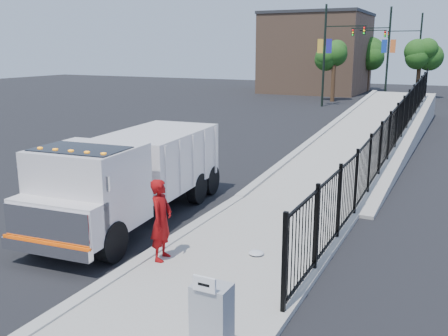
% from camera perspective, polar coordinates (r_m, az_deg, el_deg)
% --- Properties ---
extents(ground, '(120.00, 120.00, 0.00)m').
position_cam_1_polar(ground, '(12.32, -5.99, -8.71)').
color(ground, black).
rests_on(ground, ground).
extents(sidewalk, '(3.55, 12.00, 0.12)m').
position_cam_1_polar(sidewalk, '(9.84, -2.50, -14.28)').
color(sidewalk, '#9E998E').
rests_on(sidewalk, ground).
extents(curb, '(0.30, 12.00, 0.16)m').
position_cam_1_polar(curb, '(10.80, -11.72, -11.82)').
color(curb, '#ADAAA3').
rests_on(curb, ground).
extents(ramp, '(3.95, 24.06, 3.19)m').
position_cam_1_polar(ramp, '(26.36, 16.90, 2.80)').
color(ramp, '#9E998E').
rests_on(ramp, ground).
extents(iron_fence, '(0.10, 28.00, 1.80)m').
position_cam_1_polar(iron_fence, '(22.11, 18.98, 3.04)').
color(iron_fence, black).
rests_on(iron_fence, ground).
extents(truck, '(2.90, 7.35, 2.46)m').
position_cam_1_polar(truck, '(13.68, -10.69, -0.52)').
color(truck, black).
rests_on(truck, ground).
extents(worker, '(0.53, 0.72, 1.81)m').
position_cam_1_polar(worker, '(10.95, -7.18, -5.91)').
color(worker, maroon).
rests_on(worker, sidewalk).
extents(utility_cabinet, '(0.55, 0.40, 1.25)m').
position_cam_1_polar(utility_cabinet, '(7.60, -1.39, -17.42)').
color(utility_cabinet, gray).
rests_on(utility_cabinet, sidewalk).
extents(arrow_sign, '(0.35, 0.04, 0.22)m').
position_cam_1_polar(arrow_sign, '(7.07, -2.27, -13.13)').
color(arrow_sign, white).
rests_on(arrow_sign, utility_cabinet).
extents(debris, '(0.35, 0.35, 0.09)m').
position_cam_1_polar(debris, '(11.41, 3.70, -9.65)').
color(debris, silver).
rests_on(debris, sidewalk).
extents(light_pole_0, '(3.77, 0.22, 8.00)m').
position_cam_1_polar(light_pole_0, '(41.53, 11.81, 12.88)').
color(light_pole_0, black).
rests_on(light_pole_0, ground).
extents(light_pole_1, '(3.78, 0.22, 8.00)m').
position_cam_1_polar(light_pole_1, '(45.49, 17.86, 12.56)').
color(light_pole_1, black).
rests_on(light_pole_1, ground).
extents(light_pole_2, '(3.77, 0.22, 8.00)m').
position_cam_1_polar(light_pole_2, '(51.98, 14.76, 12.81)').
color(light_pole_2, black).
rests_on(light_pole_2, ground).
extents(light_pole_3, '(3.78, 0.22, 8.00)m').
position_cam_1_polar(light_pole_3, '(54.43, 21.10, 12.37)').
color(light_pole_3, black).
rests_on(light_pole_3, ground).
extents(tree_0, '(2.24, 2.24, 5.12)m').
position_cam_1_polar(tree_0, '(45.73, 12.50, 12.32)').
color(tree_0, '#382314').
rests_on(tree_0, ground).
extents(tree_1, '(2.29, 2.29, 5.15)m').
position_cam_1_polar(tree_1, '(50.75, 21.52, 11.81)').
color(tree_1, '#382314').
rests_on(tree_1, ground).
extents(tree_2, '(3.23, 3.23, 5.62)m').
position_cam_1_polar(tree_2, '(57.85, 16.26, 12.36)').
color(tree_2, '#382314').
rests_on(tree_2, ground).
extents(building, '(10.00, 10.00, 8.00)m').
position_cam_1_polar(building, '(55.73, 10.52, 12.67)').
color(building, '#8C664C').
rests_on(building, ground).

